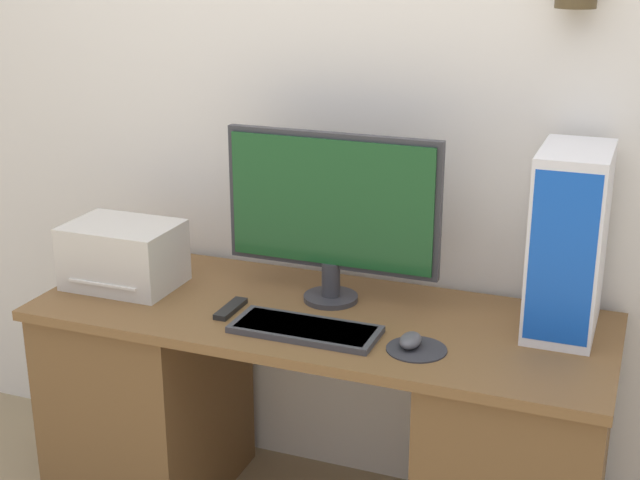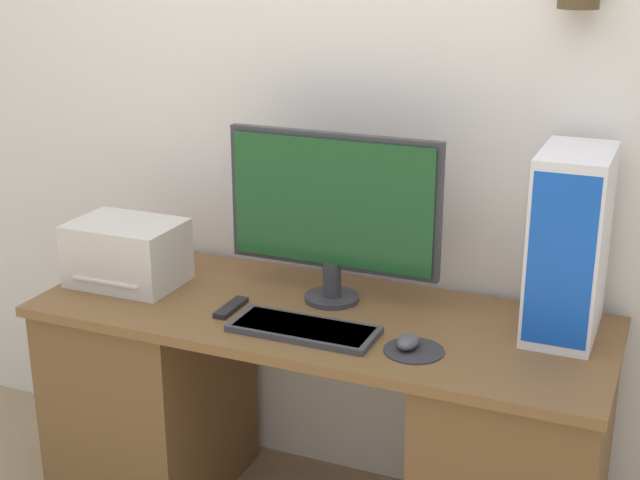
{
  "view_description": "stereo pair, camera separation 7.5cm",
  "coord_description": "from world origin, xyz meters",
  "px_view_note": "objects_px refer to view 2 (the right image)",
  "views": [
    {
      "loc": [
        0.86,
        -1.91,
        1.77
      ],
      "look_at": [
        0.0,
        0.32,
        0.96
      ],
      "focal_mm": 50.0,
      "sensor_mm": 36.0,
      "label": 1
    },
    {
      "loc": [
        0.93,
        -1.89,
        1.77
      ],
      "look_at": [
        0.0,
        0.32,
        0.96
      ],
      "focal_mm": 50.0,
      "sensor_mm": 36.0,
      "label": 2
    }
  ],
  "objects_px": {
    "monitor": "(333,208)",
    "keyboard": "(304,329)",
    "printer": "(127,253)",
    "mouse": "(408,342)",
    "computer_tower": "(569,244)",
    "remote_control": "(231,308)"
  },
  "relations": [
    {
      "from": "keyboard",
      "to": "mouse",
      "type": "relative_size",
      "value": 4.64
    },
    {
      "from": "mouse",
      "to": "computer_tower",
      "type": "xyz_separation_m",
      "value": [
        0.36,
        0.28,
        0.23
      ]
    },
    {
      "from": "keyboard",
      "to": "remote_control",
      "type": "height_order",
      "value": "keyboard"
    },
    {
      "from": "mouse",
      "to": "remote_control",
      "type": "distance_m",
      "value": 0.56
    },
    {
      "from": "monitor",
      "to": "printer",
      "type": "xyz_separation_m",
      "value": [
        -0.65,
        -0.12,
        -0.19
      ]
    },
    {
      "from": "keyboard",
      "to": "computer_tower",
      "type": "height_order",
      "value": "computer_tower"
    },
    {
      "from": "monitor",
      "to": "computer_tower",
      "type": "height_order",
      "value": "computer_tower"
    },
    {
      "from": "keyboard",
      "to": "monitor",
      "type": "bearing_deg",
      "value": 92.9
    },
    {
      "from": "remote_control",
      "to": "monitor",
      "type": "bearing_deg",
      "value": 37.18
    },
    {
      "from": "remote_control",
      "to": "printer",
      "type": "bearing_deg",
      "value": 170.0
    },
    {
      "from": "keyboard",
      "to": "remote_control",
      "type": "bearing_deg",
      "value": 167.42
    },
    {
      "from": "monitor",
      "to": "keyboard",
      "type": "relative_size",
      "value": 1.58
    },
    {
      "from": "mouse",
      "to": "monitor",
      "type": "bearing_deg",
      "value": 142.69
    },
    {
      "from": "monitor",
      "to": "printer",
      "type": "distance_m",
      "value": 0.69
    },
    {
      "from": "computer_tower",
      "to": "remote_control",
      "type": "xyz_separation_m",
      "value": [
        -0.92,
        -0.23,
        -0.25
      ]
    },
    {
      "from": "keyboard",
      "to": "computer_tower",
      "type": "bearing_deg",
      "value": 23.42
    },
    {
      "from": "monitor",
      "to": "printer",
      "type": "bearing_deg",
      "value": -169.92
    },
    {
      "from": "remote_control",
      "to": "keyboard",
      "type": "bearing_deg",
      "value": -12.58
    },
    {
      "from": "keyboard",
      "to": "remote_control",
      "type": "relative_size",
      "value": 2.73
    },
    {
      "from": "monitor",
      "to": "computer_tower",
      "type": "relative_size",
      "value": 1.27
    },
    {
      "from": "mouse",
      "to": "printer",
      "type": "bearing_deg",
      "value": 172.85
    },
    {
      "from": "keyboard",
      "to": "mouse",
      "type": "xyz_separation_m",
      "value": [
        0.3,
        0.01,
        0.01
      ]
    }
  ]
}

